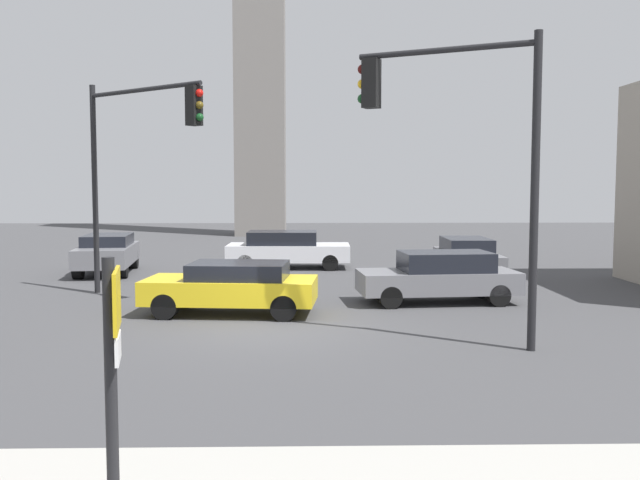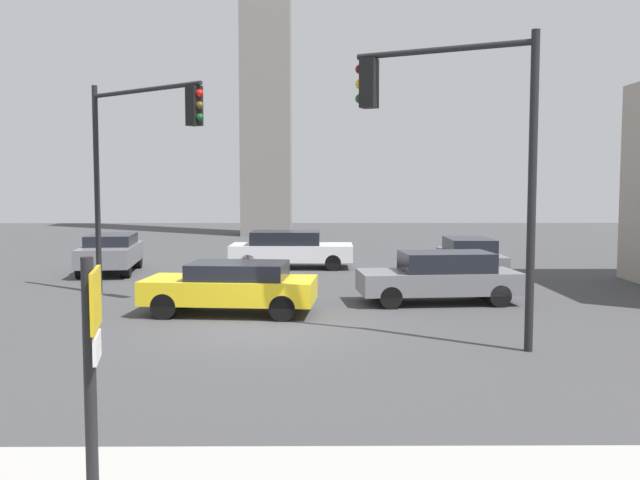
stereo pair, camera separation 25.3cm
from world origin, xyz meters
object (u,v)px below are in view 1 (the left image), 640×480
Objects in this scene: car_1 at (107,252)px; car_4 at (233,286)px; car_2 at (467,257)px; car_3 at (287,249)px; traffic_light_2 at (455,127)px; direction_sign at (113,376)px; car_0 at (440,276)px; traffic_light_0 at (138,143)px.

car_1 reaches higher than car_4.
car_2 is 0.88× the size of car_3.
direction_sign is at bearing 88.01° from traffic_light_2.
car_0 is 0.94× the size of car_3.
traffic_light_2 is 1.48× the size of car_2.
direction_sign is at bearing -91.18° from car_3.
traffic_light_2 reaches higher than car_1.
car_1 is at bearing -21.45° from traffic_light_2.
traffic_light_2 reaches higher than car_3.
car_2 reaches higher than car_4.
car_0 is 1.02× the size of car_1.
car_3 reaches higher than car_4.
car_3 is 9.42m from car_4.
car_3 is 1.08× the size of car_4.
traffic_light_0 is 9.24m from traffic_light_2.
car_1 is 1.06× the size of car_2.
car_1 is (-5.50, 19.28, -0.88)m from direction_sign.
traffic_light_2 is at bearing 35.44° from car_1.
car_0 is at bearing 56.31° from direction_sign.
traffic_light_2 reaches higher than traffic_light_0.
car_0 is 5.58m from car_4.
car_0 is at bearing 32.21° from traffic_light_0.
direction_sign is at bearing 96.60° from car_4.
traffic_light_2 reaches higher than car_4.
car_2 is at bearing 56.47° from direction_sign.
traffic_light_0 is 8.92m from car_0.
traffic_light_2 is 6.71m from car_4.
direction_sign is 0.57× the size of car_4.
traffic_light_0 reaches higher than car_1.
traffic_light_2 is at bearing 76.83° from car_0.
car_2 is (6.98, 17.63, -0.90)m from direction_sign.
direction_sign reaches higher than car_1.
car_2 is (9.98, 4.00, -3.55)m from traffic_light_0.
car_2 is at bearing -78.24° from traffic_light_2.
direction_sign is 0.41× the size of traffic_light_2.
direction_sign is 13.89m from car_0.
car_4 is at bearing -7.36° from traffic_light_2.
car_1 is 12.59m from car_2.
car_3 is at bearing -66.29° from car_0.
direction_sign is at bearing -40.09° from traffic_light_0.
traffic_light_2 is at bearing -13.94° from car_2.
car_1 is at bearing 151.36° from traffic_light_0.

